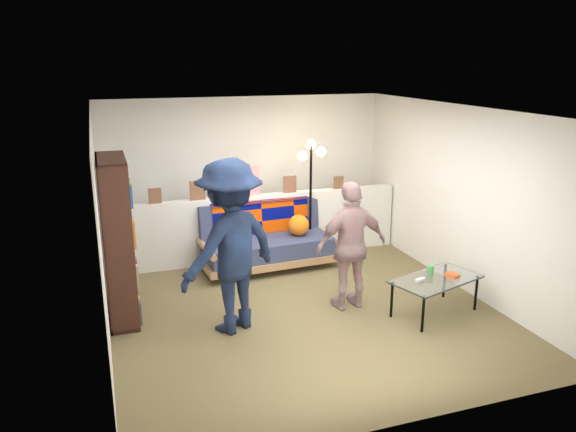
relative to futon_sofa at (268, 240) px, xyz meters
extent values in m
plane|color=brown|center=(-0.04, -1.45, -0.39)|extent=(5.00, 5.00, 0.00)
cube|color=silver|center=(-0.04, 1.05, 0.81)|extent=(4.50, 0.10, 2.40)
cube|color=silver|center=(-2.29, -1.45, 0.81)|extent=(0.10, 5.00, 2.40)
cube|color=silver|center=(2.21, -1.45, 0.81)|extent=(0.10, 5.00, 2.40)
cube|color=white|center=(-0.04, -1.45, 2.01)|extent=(4.50, 5.00, 0.10)
cube|color=silver|center=(-0.04, 0.35, 0.11)|extent=(4.45, 0.15, 1.00)
cube|color=brown|center=(-1.54, 0.33, 0.72)|extent=(0.18, 0.02, 0.22)
cube|color=brown|center=(-0.94, 0.33, 0.75)|extent=(0.22, 0.02, 0.28)
cube|color=white|center=(-0.24, 0.33, 0.83)|extent=(0.45, 0.02, 0.45)
cube|color=brown|center=(0.46, 0.33, 0.74)|extent=(0.20, 0.02, 0.26)
cube|color=brown|center=(1.26, 0.33, 0.71)|extent=(0.16, 0.02, 0.20)
cube|color=#A4784F|center=(-0.01, -0.07, -0.24)|extent=(2.00, 0.99, 0.10)
cube|color=#323B5B|center=(-0.01, -0.12, -0.06)|extent=(1.89, 0.83, 0.25)
cube|color=#323B5B|center=(-0.03, 0.27, 0.25)|extent=(1.86, 0.35, 0.58)
cylinder|color=#A4784F|center=(-0.94, -0.12, 0.02)|extent=(0.14, 0.88, 0.09)
cylinder|color=#A4784F|center=(0.91, -0.01, 0.02)|extent=(0.14, 0.88, 0.09)
cube|color=#040D69|center=(-0.03, 0.18, 0.25)|extent=(1.49, 0.19, 0.53)
cube|color=#040D69|center=(-0.04, 0.32, 0.53)|extent=(1.50, 0.35, 0.03)
sphere|color=orange|center=(0.45, -0.09, 0.22)|extent=(0.31, 0.31, 0.31)
cube|color=black|center=(-2.27, -1.06, 0.57)|extent=(0.02, 0.96, 1.91)
cube|color=black|center=(-2.12, -1.53, 0.57)|extent=(0.32, 0.02, 1.91)
cube|color=black|center=(-2.12, -0.60, 0.57)|extent=(0.32, 0.02, 1.91)
cube|color=black|center=(-2.12, -1.06, 1.51)|extent=(0.32, 0.96, 0.02)
cube|color=black|center=(-2.12, -1.06, -0.37)|extent=(0.32, 0.96, 0.04)
cube|color=black|center=(-2.12, -1.06, 0.12)|extent=(0.32, 0.91, 0.02)
cube|color=black|center=(-2.12, -1.06, 0.57)|extent=(0.32, 0.91, 0.02)
cube|color=black|center=(-2.12, -1.06, 1.01)|extent=(0.32, 0.91, 0.02)
cube|color=red|center=(-2.10, -1.06, -0.18)|extent=(0.23, 0.89, 0.32)
cube|color=#2552A0|center=(-2.10, -1.06, 0.29)|extent=(0.23, 0.89, 0.30)
cube|color=gold|center=(-2.10, -1.06, 0.74)|extent=(0.23, 0.89, 0.32)
cube|color=#308452|center=(-2.10, -1.06, 1.18)|extent=(0.23, 0.89, 0.30)
cylinder|color=black|center=(1.04, -2.57, -0.17)|extent=(0.04, 0.04, 0.43)
cylinder|color=black|center=(1.96, -2.27, -0.17)|extent=(0.04, 0.04, 0.43)
cylinder|color=black|center=(0.89, -2.11, -0.17)|extent=(0.04, 0.04, 0.43)
cylinder|color=black|center=(1.82, -1.82, -0.17)|extent=(0.04, 0.04, 0.43)
cube|color=silver|center=(1.43, -2.19, 0.05)|extent=(1.21, 0.89, 0.02)
cube|color=silver|center=(1.20, -2.21, 0.08)|extent=(0.14, 0.09, 0.03)
cube|color=#F25C2A|center=(1.64, -2.22, 0.08)|extent=(0.15, 0.18, 0.04)
cylinder|color=#46A857|center=(1.44, -2.05, 0.12)|extent=(0.09, 0.09, 0.11)
cylinder|color=black|center=(0.72, 0.13, -0.37)|extent=(0.29, 0.29, 0.03)
cylinder|color=black|center=(0.72, 0.13, 0.47)|extent=(0.04, 0.04, 1.73)
sphere|color=#FFC672|center=(0.61, 0.21, 1.18)|extent=(0.14, 0.14, 0.14)
sphere|color=#FFC672|center=(0.85, 0.07, 1.26)|extent=(0.14, 0.14, 0.14)
sphere|color=#FFC672|center=(0.77, 0.25, 1.34)|extent=(0.14, 0.14, 0.14)
imported|color=black|center=(-0.96, -1.77, 0.59)|extent=(1.45, 1.23, 1.95)
imported|color=#D0868C|center=(0.55, -1.69, 0.40)|extent=(0.95, 0.45, 1.59)
camera|label=1|loc=(-2.24, -7.49, 2.59)|focal=35.00mm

